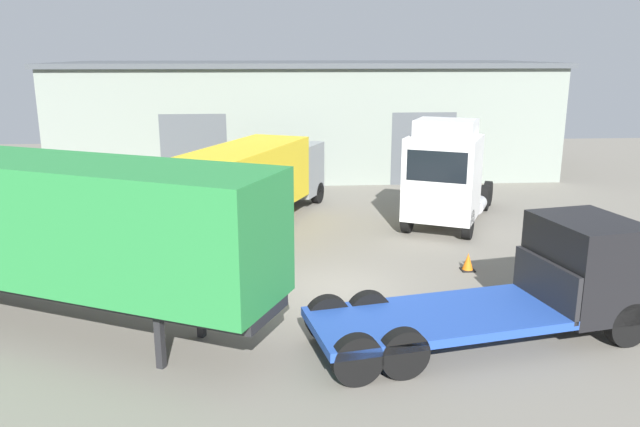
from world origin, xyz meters
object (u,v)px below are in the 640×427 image
gravel_pile (2,213)px  flatbed_truck_black (541,282)px  tractor_unit_white (446,177)px  traffic_cone (468,263)px  container_trailer_green (44,222)px  box_truck_grey (258,177)px

gravel_pile → flatbed_truck_black: bearing=-31.7°
tractor_unit_white → traffic_cone: 5.09m
container_trailer_green → flatbed_truck_black: bearing=19.2°
gravel_pile → container_trailer_green: bearing=-61.3°
tractor_unit_white → flatbed_truck_black: 9.25m
container_trailer_green → box_truck_grey: container_trailer_green is taller
gravel_pile → traffic_cone: (16.05, -5.66, -0.41)m
gravel_pile → traffic_cone: gravel_pile is taller
tractor_unit_white → container_trailer_green: (-11.72, -7.97, 0.68)m
box_truck_grey → traffic_cone: bearing=-109.2°
box_truck_grey → tractor_unit_white: bearing=-76.8°
box_truck_grey → container_trailer_green: bearing=177.4°
container_trailer_green → box_truck_grey: size_ratio=1.34×
tractor_unit_white → flatbed_truck_black: size_ratio=0.88×
container_trailer_green → traffic_cone: bearing=41.3°
flatbed_truck_black → traffic_cone: 4.58m
flatbed_truck_black → tractor_unit_white: bearing=77.3°
gravel_pile → tractor_unit_white: bearing=-3.1°
container_trailer_green → tractor_unit_white: bearing=59.6°
tractor_unit_white → gravel_pile: 16.63m
container_trailer_green → traffic_cone: container_trailer_green is taller
flatbed_truck_black → traffic_cone: size_ratio=14.37×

